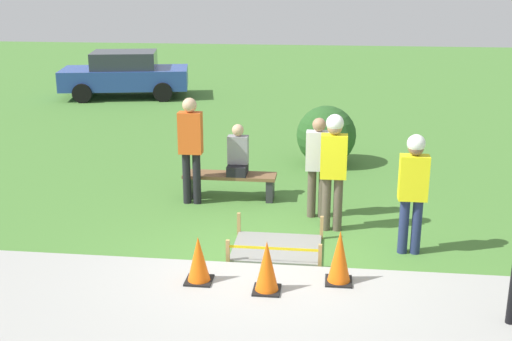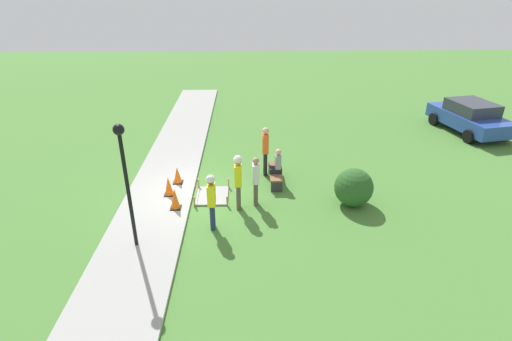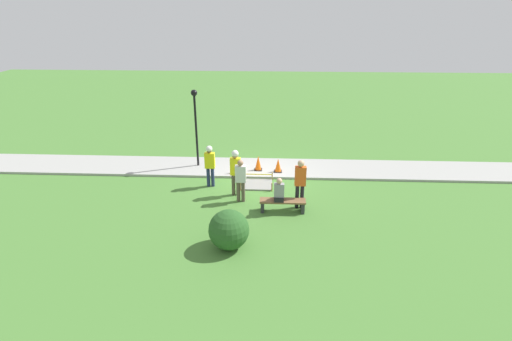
% 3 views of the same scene
% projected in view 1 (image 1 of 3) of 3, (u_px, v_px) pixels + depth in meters
% --- Properties ---
extents(ground_plane, '(60.00, 60.00, 0.00)m').
position_uv_depth(ground_plane, '(267.00, 271.00, 8.69)').
color(ground_plane, '#477A33').
extents(sidewalk, '(28.00, 2.25, 0.10)m').
position_uv_depth(sidewalk, '(257.00, 308.00, 7.61)').
color(sidewalk, '#9E9E99').
rests_on(sidewalk, ground_plane).
extents(wet_concrete_patch, '(1.32, 1.11, 0.36)m').
position_uv_depth(wet_concrete_patch, '(277.00, 248.00, 9.31)').
color(wet_concrete_patch, gray).
rests_on(wet_concrete_patch, ground_plane).
extents(traffic_cone_near_patch, '(0.34, 0.34, 0.61)m').
position_uv_depth(traffic_cone_near_patch, '(199.00, 260.00, 8.08)').
color(traffic_cone_near_patch, black).
rests_on(traffic_cone_near_patch, sidewalk).
extents(traffic_cone_far_patch, '(0.34, 0.34, 0.66)m').
position_uv_depth(traffic_cone_far_patch, '(267.00, 267.00, 7.82)').
color(traffic_cone_far_patch, black).
rests_on(traffic_cone_far_patch, sidewalk).
extents(traffic_cone_sidewalk_edge, '(0.34, 0.34, 0.70)m').
position_uv_depth(traffic_cone_sidewalk_edge, '(340.00, 257.00, 8.05)').
color(traffic_cone_sidewalk_edge, black).
rests_on(traffic_cone_sidewalk_edge, sidewalk).
extents(park_bench, '(1.65, 0.44, 0.46)m').
position_uv_depth(park_bench, '(230.00, 181.00, 11.44)').
color(park_bench, '#2D2D33').
rests_on(park_bench, ground_plane).
extents(person_seated_on_bench, '(0.36, 0.44, 0.89)m').
position_uv_depth(person_seated_on_bench, '(238.00, 154.00, 11.33)').
color(person_seated_on_bench, black).
rests_on(person_seated_on_bench, park_bench).
extents(worker_supervisor, '(0.40, 0.25, 1.76)m').
position_uv_depth(worker_supervisor, '(413.00, 184.00, 8.95)').
color(worker_supervisor, navy).
rests_on(worker_supervisor, ground_plane).
extents(worker_assistant, '(0.40, 0.27, 1.85)m').
position_uv_depth(worker_assistant, '(334.00, 162.00, 9.77)').
color(worker_assistant, brown).
rests_on(worker_assistant, ground_plane).
extents(bystander_in_orange_shirt, '(0.40, 0.25, 1.87)m').
position_uv_depth(bystander_in_orange_shirt, '(191.00, 144.00, 10.98)').
color(bystander_in_orange_shirt, black).
rests_on(bystander_in_orange_shirt, ground_plane).
extents(bystander_in_gray_shirt, '(0.40, 0.22, 1.67)m').
position_uv_depth(bystander_in_gray_shirt, '(318.00, 162.00, 10.38)').
color(bystander_in_gray_shirt, brown).
rests_on(bystander_in_gray_shirt, ground_plane).
extents(parked_car_blue, '(4.36, 2.70, 1.49)m').
position_uv_depth(parked_car_blue, '(125.00, 74.00, 21.04)').
color(parked_car_blue, '#28479E').
rests_on(parked_car_blue, ground_plane).
extents(shrub_rounded_near, '(1.25, 1.25, 1.25)m').
position_uv_depth(shrub_rounded_near, '(326.00, 135.00, 13.46)').
color(shrub_rounded_near, '#285623').
rests_on(shrub_rounded_near, ground_plane).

